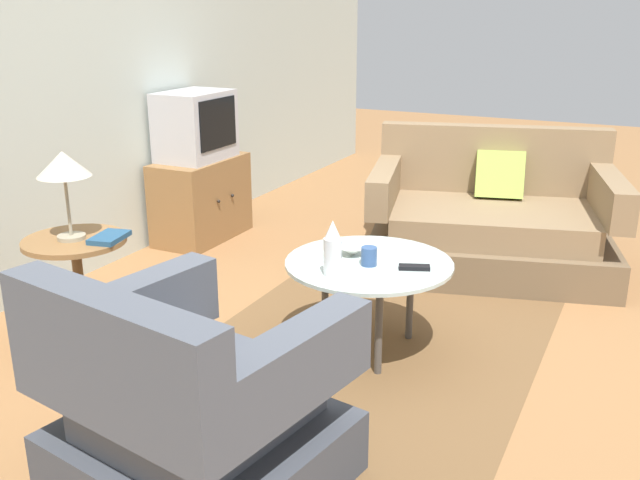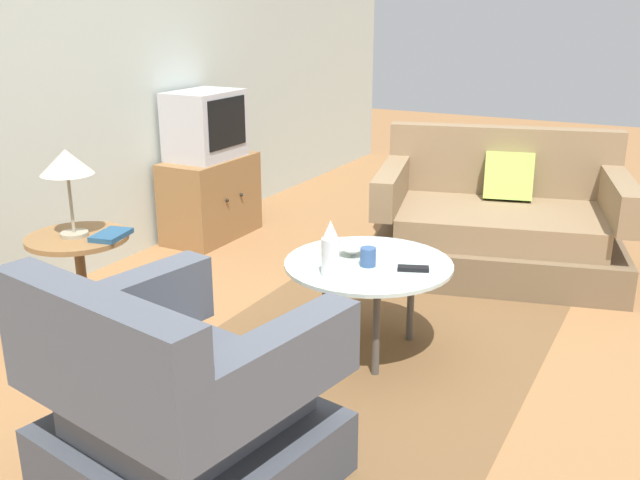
{
  "view_description": "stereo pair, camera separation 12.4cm",
  "coord_description": "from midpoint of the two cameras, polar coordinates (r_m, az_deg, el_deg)",
  "views": [
    {
      "loc": [
        -3.07,
        -1.09,
        1.65
      ],
      "look_at": [
        -0.09,
        0.36,
        0.55
      ],
      "focal_mm": 39.88,
      "sensor_mm": 36.0,
      "label": 1
    },
    {
      "loc": [
        -3.01,
        -1.2,
        1.65
      ],
      "look_at": [
        -0.09,
        0.36,
        0.55
      ],
      "focal_mm": 39.88,
      "sensor_mm": 36.0,
      "label": 2
    }
  ],
  "objects": [
    {
      "name": "table_lamp",
      "position": [
        3.58,
        -20.83,
        5.45
      ],
      "size": [
        0.25,
        0.25,
        0.43
      ],
      "color": "#9E937A",
      "rests_on": "side_table"
    },
    {
      "name": "ground_plane",
      "position": [
        3.65,
        4.82,
        -8.63
      ],
      "size": [
        16.0,
        16.0,
        0.0
      ],
      "primitive_type": "plane",
      "color": "olive"
    },
    {
      "name": "couch",
      "position": [
        4.75,
        12.82,
        1.28
      ],
      "size": [
        1.33,
        1.72,
        0.88
      ],
      "rotation": [
        0.0,
        0.0,
        1.83
      ],
      "color": "brown",
      "rests_on": "ground"
    },
    {
      "name": "side_table",
      "position": [
        3.72,
        -19.78,
        -2.21
      ],
      "size": [
        0.5,
        0.5,
        0.57
      ],
      "color": "olive",
      "rests_on": "ground"
    },
    {
      "name": "television",
      "position": [
        5.19,
        -10.64,
        9.01
      ],
      "size": [
        0.54,
        0.39,
        0.48
      ],
      "color": "#B7B7BC",
      "rests_on": "tv_stand"
    },
    {
      "name": "coffee_table",
      "position": [
        3.46,
        2.95,
        -2.34
      ],
      "size": [
        0.82,
        0.82,
        0.47
      ],
      "color": "#B2C6C1",
      "rests_on": "ground"
    },
    {
      "name": "tv_stand",
      "position": [
        5.3,
        -10.17,
        3.25
      ],
      "size": [
        0.75,
        0.43,
        0.6
      ],
      "color": "olive",
      "rests_on": "ground"
    },
    {
      "name": "area_rug",
      "position": [
        3.63,
        2.81,
        -8.67
      ],
      "size": [
        2.45,
        1.63,
        0.0
      ],
      "primitive_type": "cube",
      "color": "brown",
      "rests_on": "ground"
    },
    {
      "name": "vase",
      "position": [
        3.23,
        -0.08,
        -0.75
      ],
      "size": [
        0.08,
        0.08,
        0.26
      ],
      "color": "white",
      "rests_on": "coffee_table"
    },
    {
      "name": "armchair",
      "position": [
        2.57,
        -11.77,
        -13.48
      ],
      "size": [
        0.97,
        1.01,
        0.85
      ],
      "rotation": [
        0.0,
        0.0,
        -1.74
      ],
      "color": "#3E424B",
      "rests_on": "ground"
    },
    {
      "name": "mug",
      "position": [
        3.39,
        2.94,
        -1.3
      ],
      "size": [
        0.12,
        0.08,
        0.09
      ],
      "color": "#335184",
      "rests_on": "coffee_table"
    },
    {
      "name": "tv_remote_dark",
      "position": [
        3.36,
        6.54,
        -2.2
      ],
      "size": [
        0.1,
        0.15,
        0.02
      ],
      "rotation": [
        0.0,
        0.0,
        1.95
      ],
      "color": "black",
      "rests_on": "coffee_table"
    },
    {
      "name": "bowl",
      "position": [
        3.52,
        1.6,
        -0.9
      ],
      "size": [
        0.13,
        0.13,
        0.04
      ],
      "color": "silver",
      "rests_on": "coffee_table"
    },
    {
      "name": "back_wall",
      "position": [
        4.53,
        -22.3,
        13.23
      ],
      "size": [
        9.0,
        0.12,
        2.7
      ],
      "primitive_type": "cube",
      "color": "#B2BCB2",
      "rests_on": "ground"
    },
    {
      "name": "book",
      "position": [
        3.59,
        -17.5,
        0.2
      ],
      "size": [
        0.23,
        0.17,
        0.02
      ],
      "rotation": [
        0.0,
        0.0,
        0.21
      ],
      "color": "navy",
      "rests_on": "side_table"
    }
  ]
}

